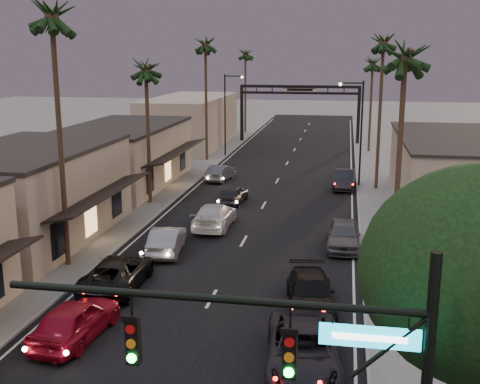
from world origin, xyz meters
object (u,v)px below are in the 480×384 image
at_px(arch, 300,99).
at_px(palm_ra, 406,49).
at_px(palm_far, 245,51).
at_px(oncoming_pickup, 117,273).
at_px(palm_rc, 373,60).
at_px(streetlight_left, 227,108).
at_px(palm_ld, 205,41).
at_px(curbside_near, 303,349).
at_px(palm_lc, 146,64).
at_px(oncoming_silver, 167,240).
at_px(palm_lb, 51,9).
at_px(curbside_black, 311,292).
at_px(streetlight_right, 358,125).
at_px(oncoming_red, 75,320).
at_px(traffic_signal, 324,379).
at_px(palm_rb, 384,38).

relative_size(arch, palm_ra, 1.15).
xyz_separation_m(arch, palm_far, (-8.30, 8.00, 5.91)).
bearing_deg(oncoming_pickup, palm_rc, -109.22).
distance_m(streetlight_left, palm_rc, 17.42).
xyz_separation_m(palm_ra, oncoming_pickup, (-13.45, -4.38, -10.68)).
height_order(palm_ld, curbside_near, palm_ld).
distance_m(palm_lc, oncoming_silver, 15.29).
xyz_separation_m(arch, oncoming_silver, (-3.99, -44.88, -4.77)).
bearing_deg(palm_lb, curbside_black, -13.47).
height_order(streetlight_left, oncoming_silver, streetlight_left).
relative_size(palm_ld, palm_rc, 1.16).
distance_m(streetlight_right, palm_far, 36.85).
xyz_separation_m(palm_ld, oncoming_red, (4.11, -40.88, -11.59)).
xyz_separation_m(traffic_signal, curbside_near, (-1.01, 9.33, -4.29)).
xyz_separation_m(palm_lb, palm_ld, (0.00, 33.00, -0.97)).
distance_m(curbside_near, curbside_black, 5.50).
bearing_deg(palm_ld, oncoming_silver, -81.24).
bearing_deg(arch, palm_ra, -79.41).
bearing_deg(palm_ra, palm_ld, 119.02).
relative_size(traffic_signal, curbside_near, 1.50).
xyz_separation_m(palm_rb, curbside_black, (-3.97, -25.17, -11.68)).
height_order(palm_lb, palm_rb, palm_lb).
bearing_deg(streetlight_left, palm_ld, -119.25).
bearing_deg(palm_ld, oncoming_red, -84.26).
relative_size(palm_far, curbside_black, 2.61).
bearing_deg(streetlight_left, traffic_signal, -76.86).
relative_size(traffic_signal, streetlight_left, 0.95).
xyz_separation_m(palm_ld, palm_far, (0.30, 23.00, -0.97)).
bearing_deg(palm_far, palm_rb, -63.57).
relative_size(streetlight_right, curbside_near, 1.58).
xyz_separation_m(oncoming_red, oncoming_pickup, (-0.36, 5.50, -0.06)).
height_order(palm_ld, curbside_black, palm_ld).
relative_size(curbside_near, curbside_black, 1.12).
bearing_deg(traffic_signal, oncoming_red, 135.17).
distance_m(streetlight_left, palm_lb, 36.93).
xyz_separation_m(traffic_signal, palm_rc, (2.91, 60.00, 5.39)).
bearing_deg(streetlight_left, streetlight_right, -43.21).
relative_size(streetlight_right, palm_lb, 0.59).
bearing_deg(streetlight_left, oncoming_silver, -84.91).
bearing_deg(curbside_black, oncoming_pickup, 167.39).
distance_m(palm_rc, palm_far, 21.97).
bearing_deg(palm_ra, palm_lb, -173.37).
relative_size(palm_rb, curbside_black, 2.80).
height_order(palm_ra, curbside_black, palm_ra).
height_order(streetlight_right, palm_ra, palm_ra).
bearing_deg(palm_far, palm_ra, -72.62).
bearing_deg(streetlight_left, palm_lc, -94.37).
distance_m(arch, palm_lc, 35.41).
bearing_deg(palm_ld, curbside_near, -72.32).
height_order(palm_ra, palm_rc, palm_ra).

